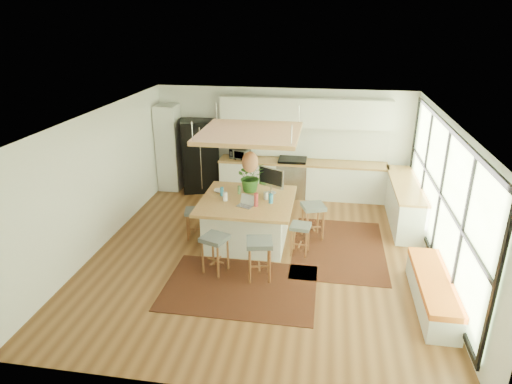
% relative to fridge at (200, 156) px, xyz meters
% --- Properties ---
extents(floor, '(7.00, 7.00, 0.00)m').
position_rel_fridge_xyz_m(floor, '(2.12, -3.21, -0.93)').
color(floor, brown).
rests_on(floor, ground).
extents(ceiling, '(7.00, 7.00, 0.00)m').
position_rel_fridge_xyz_m(ceiling, '(2.12, -3.21, 1.78)').
color(ceiling, white).
rests_on(ceiling, ground).
extents(wall_back, '(6.50, 0.00, 6.50)m').
position_rel_fridge_xyz_m(wall_back, '(2.12, 0.29, 0.42)').
color(wall_back, silver).
rests_on(wall_back, ground).
extents(wall_front, '(6.50, 0.00, 6.50)m').
position_rel_fridge_xyz_m(wall_front, '(2.12, -6.71, 0.42)').
color(wall_front, silver).
rests_on(wall_front, ground).
extents(wall_left, '(0.00, 7.00, 7.00)m').
position_rel_fridge_xyz_m(wall_left, '(-1.13, -3.21, 0.42)').
color(wall_left, silver).
rests_on(wall_left, ground).
extents(wall_right, '(0.00, 7.00, 7.00)m').
position_rel_fridge_xyz_m(wall_right, '(5.37, -3.21, 0.42)').
color(wall_right, silver).
rests_on(wall_right, ground).
extents(window_wall, '(0.10, 6.20, 2.60)m').
position_rel_fridge_xyz_m(window_wall, '(5.34, -3.21, 0.47)').
color(window_wall, black).
rests_on(window_wall, wall_right).
extents(pantry, '(0.55, 0.60, 2.25)m').
position_rel_fridge_xyz_m(pantry, '(-0.83, -0.03, 0.20)').
color(pantry, silver).
rests_on(pantry, floor).
extents(back_counter_base, '(4.20, 0.60, 0.88)m').
position_rel_fridge_xyz_m(back_counter_base, '(2.67, -0.03, -0.49)').
color(back_counter_base, silver).
rests_on(back_counter_base, floor).
extents(back_counter_top, '(4.24, 0.64, 0.05)m').
position_rel_fridge_xyz_m(back_counter_top, '(2.67, -0.03, -0.03)').
color(back_counter_top, '#A16E39').
rests_on(back_counter_top, back_counter_base).
extents(backsplash, '(4.20, 0.02, 0.80)m').
position_rel_fridge_xyz_m(backsplash, '(2.67, 0.27, 0.43)').
color(backsplash, white).
rests_on(backsplash, wall_back).
extents(upper_cabinets, '(4.20, 0.34, 0.70)m').
position_rel_fridge_xyz_m(upper_cabinets, '(2.67, 0.11, 1.22)').
color(upper_cabinets, silver).
rests_on(upper_cabinets, wall_back).
extents(range, '(0.76, 0.62, 1.00)m').
position_rel_fridge_xyz_m(range, '(2.42, -0.03, -0.43)').
color(range, '#A5A5AA').
rests_on(range, floor).
extents(right_counter_base, '(0.60, 2.50, 0.88)m').
position_rel_fridge_xyz_m(right_counter_base, '(5.05, -1.21, -0.49)').
color(right_counter_base, silver).
rests_on(right_counter_base, floor).
extents(right_counter_top, '(0.64, 2.54, 0.05)m').
position_rel_fridge_xyz_m(right_counter_top, '(5.05, -1.21, -0.03)').
color(right_counter_top, '#A16E39').
rests_on(right_counter_top, right_counter_base).
extents(window_bench, '(0.52, 2.00, 0.50)m').
position_rel_fridge_xyz_m(window_bench, '(5.07, -4.41, -0.68)').
color(window_bench, silver).
rests_on(window_bench, floor).
extents(ceiling_panel, '(1.86, 1.86, 0.80)m').
position_rel_fridge_xyz_m(ceiling_panel, '(1.82, -2.81, 1.12)').
color(ceiling_panel, '#A16E39').
rests_on(ceiling_panel, ceiling).
extents(rug_near, '(2.60, 1.80, 0.01)m').
position_rel_fridge_xyz_m(rug_near, '(1.92, -4.43, -0.92)').
color(rug_near, black).
rests_on(rug_near, floor).
extents(rug_right, '(1.80, 2.60, 0.01)m').
position_rel_fridge_xyz_m(rug_right, '(3.61, -2.74, -0.92)').
color(rug_right, black).
rests_on(rug_right, floor).
extents(fridge, '(1.12, 0.98, 1.89)m').
position_rel_fridge_xyz_m(fridge, '(0.00, 0.00, 0.00)').
color(fridge, black).
rests_on(fridge, floor).
extents(island, '(1.85, 1.85, 0.93)m').
position_rel_fridge_xyz_m(island, '(1.74, -2.71, -0.46)').
color(island, '#A16E39').
rests_on(island, floor).
extents(stool_near_left, '(0.55, 0.55, 0.72)m').
position_rel_fridge_xyz_m(stool_near_left, '(1.39, -3.99, -0.57)').
color(stool_near_left, '#495051').
rests_on(stool_near_left, floor).
extents(stool_near_right, '(0.52, 0.52, 0.76)m').
position_rel_fridge_xyz_m(stool_near_right, '(2.21, -4.08, -0.57)').
color(stool_near_right, '#495051').
rests_on(stool_near_right, floor).
extents(stool_right_front, '(0.41, 0.41, 0.63)m').
position_rel_fridge_xyz_m(stool_right_front, '(2.85, -3.08, -0.57)').
color(stool_right_front, '#495051').
rests_on(stool_right_front, floor).
extents(stool_right_back, '(0.57, 0.57, 0.75)m').
position_rel_fridge_xyz_m(stool_right_back, '(3.06, -2.35, -0.57)').
color(stool_right_back, '#495051').
rests_on(stool_right_back, floor).
extents(stool_left_side, '(0.45, 0.45, 0.64)m').
position_rel_fridge_xyz_m(stool_left_side, '(0.63, -2.74, -0.57)').
color(stool_left_side, '#495051').
rests_on(stool_left_side, floor).
extents(laptop, '(0.40, 0.41, 0.23)m').
position_rel_fridge_xyz_m(laptop, '(1.76, -3.07, 0.12)').
color(laptop, '#A5A5AA').
rests_on(laptop, island).
extents(monitor, '(0.64, 0.48, 0.56)m').
position_rel_fridge_xyz_m(monitor, '(2.17, -2.31, 0.26)').
color(monitor, '#A5A5AA').
rests_on(monitor, island).
extents(microwave, '(0.54, 0.39, 0.33)m').
position_rel_fridge_xyz_m(microwave, '(1.07, -0.02, 0.16)').
color(microwave, '#A5A5AA').
rests_on(microwave, back_counter_top).
extents(island_plant, '(0.81, 0.84, 0.51)m').
position_rel_fridge_xyz_m(island_plant, '(1.74, -2.24, 0.26)').
color(island_plant, '#1E4C19').
rests_on(island_plant, island).
extents(island_bowl, '(0.24, 0.24, 0.05)m').
position_rel_fridge_xyz_m(island_bowl, '(1.09, -2.41, 0.03)').
color(island_bowl, silver).
rests_on(island_bowl, island).
extents(island_bottle_0, '(0.07, 0.07, 0.19)m').
position_rel_fridge_xyz_m(island_bottle_0, '(1.19, -2.61, 0.10)').
color(island_bottle_0, '#308AC3').
rests_on(island_bottle_0, island).
extents(island_bottle_1, '(0.07, 0.07, 0.19)m').
position_rel_fridge_xyz_m(island_bottle_1, '(1.34, -2.86, 0.10)').
color(island_bottle_1, silver).
rests_on(island_bottle_1, island).
extents(island_bottle_2, '(0.07, 0.07, 0.19)m').
position_rel_fridge_xyz_m(island_bottle_2, '(1.99, -3.01, 0.10)').
color(island_bottle_2, '#A53739').
rests_on(island_bottle_2, island).
extents(island_bottle_3, '(0.07, 0.07, 0.19)m').
position_rel_fridge_xyz_m(island_bottle_3, '(2.09, -2.66, 0.10)').
color(island_bottle_3, silver).
rests_on(island_bottle_3, island).
extents(island_bottle_4, '(0.07, 0.07, 0.19)m').
position_rel_fridge_xyz_m(island_bottle_4, '(1.54, -2.46, 0.10)').
color(island_bottle_4, '#4A7244').
rests_on(island_bottle_4, island).
extents(island_bottle_5, '(0.07, 0.07, 0.19)m').
position_rel_fridge_xyz_m(island_bottle_5, '(2.24, -2.81, 0.10)').
color(island_bottle_5, '#308AC3').
rests_on(island_bottle_5, island).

